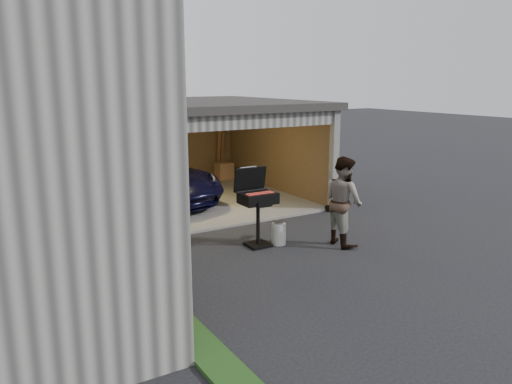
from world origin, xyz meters
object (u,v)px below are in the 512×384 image
minivan (150,179)px  hand_truck (334,203)px  bbq_grill (257,201)px  plywood_panel (170,292)px  woman (168,252)px  man (343,201)px  propane_tank (279,234)px

minivan → hand_truck: (3.94, -3.43, -0.47)m
bbq_grill → plywood_panel: size_ratio=1.66×
minivan → woman: woman is taller
man → hand_truck: (1.67, 2.29, -0.74)m
woman → man: bearing=89.6°
woman → propane_tank: 3.51m
man → bbq_grill: bearing=67.6°
man → bbq_grill: 1.85m
woman → propane_tank: bearing=104.7°
plywood_panel → hand_truck: hand_truck is taller
man → hand_truck: bearing=-30.8°
woman → bbq_grill: woman is taller
bbq_grill → propane_tank: (0.44, -0.18, -0.75)m
propane_tank → bbq_grill: bearing=158.0°
minivan → woman: 6.86m
propane_tank → woman: bearing=-153.9°
woman → minivan: bearing=151.4°
man → bbq_grill: (-1.63, 0.86, 0.03)m
man → bbq_grill: size_ratio=1.15×
minivan → plywood_panel: (-2.27, -7.22, -0.20)m
man → propane_tank: bearing=65.6°
propane_tank → hand_truck: hand_truck is taller
hand_truck → propane_tank: bearing=-172.0°
woman → hand_truck: bearing=106.2°
minivan → propane_tank: bearing=-88.4°
man → propane_tank: man is taller
minivan → man: bearing=-78.8°
minivan → bbq_grill: bbq_grill is taller
minivan → man: man is taller
hand_truck → plywood_panel: bearing=-169.9°
man → plywood_panel: 4.81m
bbq_grill → plywood_panel: bearing=-140.9°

